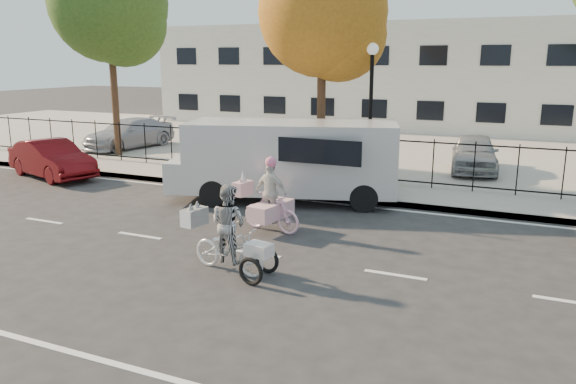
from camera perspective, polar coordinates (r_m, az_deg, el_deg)
The scene contains 19 objects.
ground at distance 11.92m, azimuth -3.40°, elevation -6.26°, with size 120.00×120.00×0.00m, color #333334.
road_markings at distance 11.92m, azimuth -3.40°, elevation -6.24°, with size 60.00×9.52×0.01m, color silver, non-canonical shape.
curb at distance 16.36m, azimuth 4.74°, elevation -0.59°, with size 60.00×0.10×0.15m, color #A8A399.
sidewalk at distance 17.33m, azimuth 5.90°, elevation 0.17°, with size 60.00×2.20×0.15m, color #A8A399.
parking_lot at distance 25.79m, azimuth 12.12°, elevation 4.27°, with size 60.00×15.60×0.15m, color #A8A399.
iron_fence at distance 18.19m, azimuth 7.05°, elevation 3.42°, with size 58.00×0.06×1.50m, color black, non-canonical shape.
building at distance 35.36m, azimuth 15.85°, elevation 11.19°, with size 34.00×10.00×6.00m, color silver.
lamppost at distance 17.43m, azimuth 8.46°, elevation 10.27°, with size 0.36×0.36×4.33m.
street_sign at distance 18.36m, azimuth 1.17°, elevation 5.24°, with size 0.85×0.06×1.80m.
zebra_trike at distance 10.79m, azimuth -6.03°, elevation -4.72°, with size 2.01×0.96×1.72m.
unicorn_bike at distance 13.25m, azimuth -1.83°, elevation -1.22°, with size 1.83×1.29×1.81m.
white_van at distance 16.06m, azimuth -0.01°, elevation 3.52°, with size 6.89×3.77×2.28m.
red_sedan at distance 21.05m, azimuth -22.88°, elevation 3.11°, with size 1.37×3.93×1.30m, color #53090D.
pedestrian at distance 19.60m, azimuth -7.75°, elevation 4.16°, with size 0.56×0.37×1.53m, color black.
lot_car_a at distance 26.12m, azimuth -15.83°, elevation 5.76°, with size 1.80×4.43×1.29m, color #B5B6BD.
lot_car_b at distance 23.84m, azimuth -5.43°, elevation 5.45°, with size 2.03×4.39×1.22m, color silver.
lot_car_d at distance 20.81m, azimuth 18.41°, elevation 3.80°, with size 1.53×3.80×1.30m, color #93959A.
tree_west at distance 24.09m, azimuth -17.40°, elevation 17.33°, with size 4.61×4.61×8.46m.
tree_mid at distance 18.49m, azimuth 4.01°, elevation 17.19°, with size 4.09×4.09×7.50m.
Camera 1 is at (5.21, -9.96, 3.98)m, focal length 35.00 mm.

